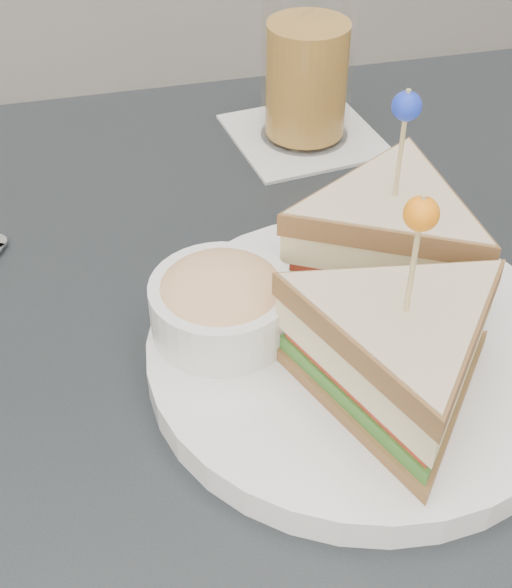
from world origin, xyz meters
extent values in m
cube|color=black|center=(0.00, 0.00, 0.73)|extent=(0.80, 0.80, 0.03)
cylinder|color=black|center=(0.35, 0.35, 0.36)|extent=(0.04, 0.04, 0.72)
cylinder|color=white|center=(0.07, -0.02, 0.76)|extent=(0.35, 0.35, 0.02)
cylinder|color=white|center=(0.07, -0.02, 0.77)|extent=(0.35, 0.35, 0.00)
cylinder|color=tan|center=(0.07, -0.06, 0.87)|extent=(0.00, 0.00, 0.08)
sphere|color=orange|center=(0.07, -0.06, 0.90)|extent=(0.02, 0.02, 0.02)
cylinder|color=tan|center=(0.11, 0.04, 0.87)|extent=(0.00, 0.00, 0.08)
sphere|color=#1932C1|center=(0.11, 0.04, 0.90)|extent=(0.02, 0.02, 0.02)
cylinder|color=white|center=(-0.01, 0.02, 0.79)|extent=(0.12, 0.12, 0.04)
ellipsoid|color=#E0B772|center=(-0.01, 0.02, 0.80)|extent=(0.10, 0.10, 0.04)
cube|color=silver|center=(0.12, 0.27, 0.75)|extent=(0.14, 0.14, 0.00)
cylinder|color=#B07A31|center=(0.12, 0.27, 0.81)|extent=(0.08, 0.08, 0.10)
cylinder|color=white|center=(0.12, 0.27, 0.83)|extent=(0.09, 0.09, 0.16)
cube|color=white|center=(0.13, 0.28, 0.85)|extent=(0.03, 0.03, 0.02)
cube|color=white|center=(0.11, 0.26, 0.85)|extent=(0.02, 0.02, 0.02)
camera|label=1|loc=(-0.08, -0.36, 1.12)|focal=50.00mm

